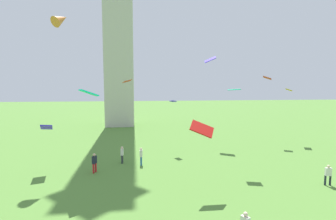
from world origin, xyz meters
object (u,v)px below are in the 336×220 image
object	(u,v)px
person_0	(94,162)
person_2	(122,154)
kite_flying_2	(46,127)
kite_flying_8	(202,129)
person_5	(328,174)
kite_flying_7	(61,19)
kite_flying_4	(289,90)
kite_flying_3	(234,90)
kite_flying_6	(89,93)
kite_flying_1	(267,78)
kite_flying_5	(173,101)
kite_flying_9	(127,81)
person_4	(141,155)
kite_flying_0	(210,60)

from	to	relation	value
person_0	person_2	distance (m)	3.29
kite_flying_2	kite_flying_8	xyz separation A→B (m)	(12.70, -5.64, 0.59)
person_5	kite_flying_7	size ratio (longest dim) A/B	0.76
kite_flying_4	person_2	bearing A→B (deg)	139.46
person_2	person_5	distance (m)	17.67
kite_flying_3	kite_flying_8	xyz separation A→B (m)	(-4.30, -4.88, -2.73)
kite_flying_8	kite_flying_6	bearing A→B (deg)	-0.72
person_5	kite_flying_6	distance (m)	19.33
kite_flying_3	kite_flying_8	bearing A→B (deg)	61.97
kite_flying_4	kite_flying_6	bearing A→B (deg)	147.83
kite_flying_2	kite_flying_4	world-z (taller)	kite_flying_4
kite_flying_1	kite_flying_7	distance (m)	25.77
kite_flying_3	kite_flying_2	bearing A→B (deg)	10.78
person_5	kite_flying_5	bearing A→B (deg)	145.49
kite_flying_6	kite_flying_7	distance (m)	9.48
kite_flying_7	kite_flying_9	world-z (taller)	kite_flying_7
kite_flying_1	kite_flying_2	world-z (taller)	kite_flying_1
person_2	person_5	size ratio (longest dim) A/B	1.04
person_0	kite_flying_8	distance (m)	10.22
person_4	kite_flying_1	xyz separation A→B (m)	(17.03, 8.14, 7.71)
kite_flying_1	kite_flying_5	size ratio (longest dim) A/B	1.26
person_4	kite_flying_6	size ratio (longest dim) A/B	1.04
person_4	kite_flying_5	bearing A→B (deg)	146.28
kite_flying_1	kite_flying_9	distance (m)	18.68
person_4	kite_flying_4	world-z (taller)	kite_flying_4
kite_flying_5	kite_flying_7	bearing A→B (deg)	-97.39
person_4	kite_flying_4	size ratio (longest dim) A/B	1.09
kite_flying_2	person_0	bearing A→B (deg)	-122.87
kite_flying_6	kite_flying_5	bearing A→B (deg)	-154.34
person_5	kite_flying_9	world-z (taller)	kite_flying_9
person_0	kite_flying_3	bearing A→B (deg)	111.62
person_2	kite_flying_3	size ratio (longest dim) A/B	1.32
kite_flying_6	kite_flying_9	xyz separation A→B (m)	(2.29, 12.94, 1.12)
person_0	kite_flying_3	distance (m)	14.21
person_5	kite_flying_8	bearing A→B (deg)	-168.99
kite_flying_7	kite_flying_8	world-z (taller)	kite_flying_7
person_0	kite_flying_5	world-z (taller)	kite_flying_5
person_5	kite_flying_2	distance (m)	23.55
person_2	kite_flying_8	bearing A→B (deg)	-134.20
person_2	kite_flying_9	size ratio (longest dim) A/B	1.31
person_0	person_4	distance (m)	4.40
kite_flying_1	kite_flying_4	size ratio (longest dim) A/B	0.80
person_2	kite_flying_5	size ratio (longest dim) A/B	1.69
person_0	kite_flying_3	world-z (taller)	kite_flying_3
kite_flying_4	kite_flying_6	distance (m)	26.77
kite_flying_4	kite_flying_5	world-z (taller)	kite_flying_4
kite_flying_6	kite_flying_4	bearing A→B (deg)	-177.08
person_2	kite_flying_0	distance (m)	17.22
kite_flying_0	kite_flying_4	world-z (taller)	kite_flying_0
kite_flying_7	kite_flying_4	bearing A→B (deg)	-133.73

